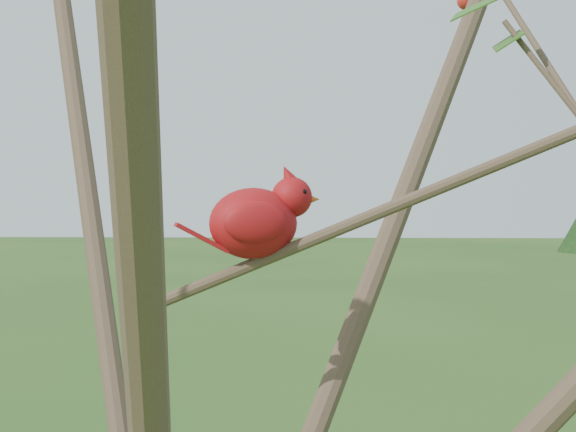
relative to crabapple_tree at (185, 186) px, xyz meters
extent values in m
sphere|color=red|center=(0.46, 0.64, 0.37)|extent=(0.04, 0.04, 0.04)
ellipsoid|color=#A2140D|center=(0.08, 0.11, -0.05)|extent=(0.15, 0.13, 0.10)
sphere|color=#A2140D|center=(0.13, 0.13, -0.01)|extent=(0.07, 0.07, 0.06)
cone|color=#A2140D|center=(0.13, 0.13, 0.01)|extent=(0.05, 0.04, 0.04)
cone|color=#D85914|center=(0.16, 0.14, -0.02)|extent=(0.03, 0.03, 0.02)
ellipsoid|color=black|center=(0.15, 0.13, -0.02)|extent=(0.02, 0.03, 0.03)
cube|color=#A2140D|center=(0.01, 0.09, -0.07)|extent=(0.08, 0.05, 0.04)
ellipsoid|color=#A2140D|center=(0.06, 0.15, -0.05)|extent=(0.09, 0.05, 0.06)
ellipsoid|color=#A2140D|center=(0.08, 0.07, -0.05)|extent=(0.09, 0.05, 0.06)
camera|label=1|loc=(0.17, -1.11, -0.01)|focal=55.00mm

